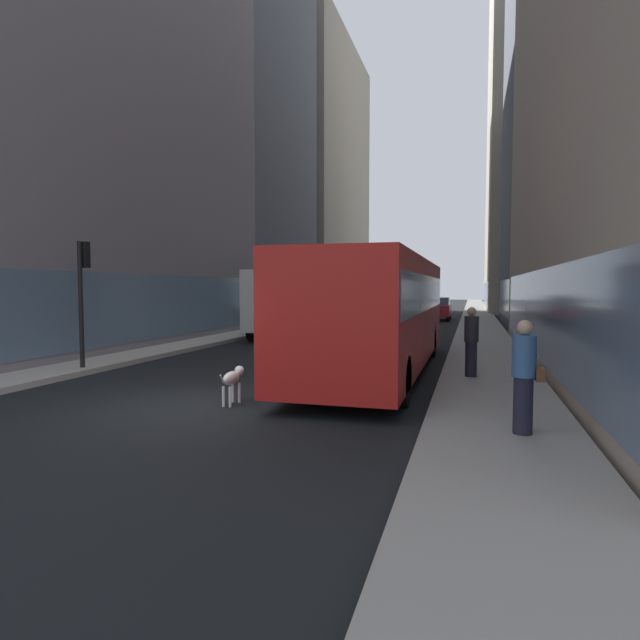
% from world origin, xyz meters
% --- Properties ---
extents(ground_plane, '(120.00, 120.00, 0.00)m').
position_xyz_m(ground_plane, '(0.00, 35.00, 0.00)').
color(ground_plane, black).
extents(sidewalk_left, '(2.40, 110.00, 0.15)m').
position_xyz_m(sidewalk_left, '(-5.70, 35.00, 0.07)').
color(sidewalk_left, '#ADA89E').
rests_on(sidewalk_left, ground).
extents(sidewalk_right, '(2.40, 110.00, 0.15)m').
position_xyz_m(sidewalk_right, '(5.70, 35.00, 0.07)').
color(sidewalk_right, gray).
rests_on(sidewalk_right, ground).
extents(building_left_mid, '(8.82, 15.24, 34.56)m').
position_xyz_m(building_left_mid, '(-11.90, 26.56, 17.27)').
color(building_left_mid, '#4C515B').
rests_on(building_left_mid, ground).
extents(building_left_far, '(9.60, 20.58, 27.74)m').
position_xyz_m(building_left_far, '(-11.90, 45.36, 13.86)').
color(building_left_far, gray).
rests_on(building_left_far, ground).
extents(building_right_mid, '(9.25, 14.80, 27.46)m').
position_xyz_m(building_right_mid, '(11.90, 27.75, 13.72)').
color(building_right_mid, '#4C515B').
rests_on(building_right_mid, ground).
extents(building_right_far, '(10.73, 16.88, 35.87)m').
position_xyz_m(building_right_far, '(11.90, 45.71, 17.93)').
color(building_right_far, '#B2A893').
rests_on(building_right_far, ground).
extents(transit_bus, '(2.78, 11.53, 3.05)m').
position_xyz_m(transit_bus, '(2.80, 5.31, 1.78)').
color(transit_bus, red).
rests_on(transit_bus, ground).
extents(car_grey_wagon, '(1.75, 4.77, 1.62)m').
position_xyz_m(car_grey_wagon, '(1.20, 42.61, 0.82)').
color(car_grey_wagon, slate).
rests_on(car_grey_wagon, ground).
extents(car_yellow_taxi, '(1.89, 4.37, 1.62)m').
position_xyz_m(car_yellow_taxi, '(-2.80, 27.38, 0.82)').
color(car_yellow_taxi, yellow).
rests_on(car_yellow_taxi, ground).
extents(car_red_coupe, '(1.95, 4.13, 1.62)m').
position_xyz_m(car_red_coupe, '(2.80, 29.27, 0.82)').
color(car_red_coupe, red).
rests_on(car_red_coupe, ground).
extents(box_truck, '(2.30, 7.50, 3.05)m').
position_xyz_m(box_truck, '(-2.80, 14.48, 1.67)').
color(box_truck, silver).
rests_on(box_truck, ground).
extents(dalmatian_dog, '(0.22, 0.96, 0.72)m').
position_xyz_m(dalmatian_dog, '(0.68, 0.45, 0.51)').
color(dalmatian_dog, white).
rests_on(dalmatian_dog, ground).
extents(pedestrian_with_handbag, '(0.45, 0.34, 1.69)m').
position_xyz_m(pedestrian_with_handbag, '(5.98, -0.82, 1.01)').
color(pedestrian_with_handbag, '#1E1E2D').
rests_on(pedestrian_with_handbag, sidewalk_right).
extents(pedestrian_in_coat, '(0.34, 0.34, 1.69)m').
position_xyz_m(pedestrian_in_coat, '(5.22, 4.22, 1.01)').
color(pedestrian_in_coat, '#1E1E2D').
rests_on(pedestrian_in_coat, sidewalk_right).
extents(traffic_light_near, '(0.24, 0.41, 3.40)m').
position_xyz_m(traffic_light_near, '(-4.90, 2.90, 2.44)').
color(traffic_light_near, black).
rests_on(traffic_light_near, sidewalk_left).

